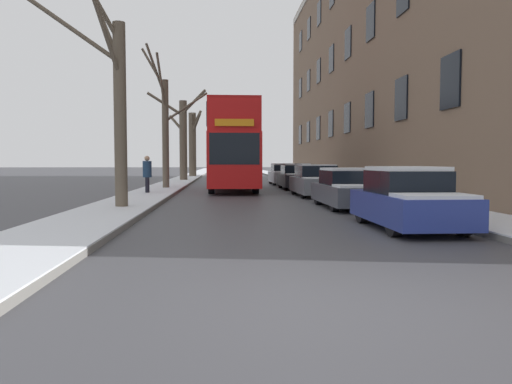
{
  "coord_description": "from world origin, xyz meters",
  "views": [
    {
      "loc": [
        -1.57,
        -5.12,
        1.53
      ],
      "look_at": [
        -0.04,
        17.38,
        0.2
      ],
      "focal_mm": 35.0,
      "sensor_mm": 36.0,
      "label": 1
    }
  ],
  "objects_px": {
    "parked_car_1": "(349,189)",
    "bare_tree_left_1": "(166,125)",
    "bare_tree_left_2": "(183,137)",
    "bare_tree_left_3": "(193,143)",
    "bare_tree_left_0": "(115,100)",
    "pedestrian_left_sidewalk": "(147,174)",
    "parked_car_4": "(283,175)",
    "parked_car_3": "(296,177)",
    "double_decker_bus": "(232,144)",
    "parked_car_0": "(408,200)",
    "parked_car_2": "(316,181)"
  },
  "relations": [
    {
      "from": "parked_car_1",
      "to": "bare_tree_left_1",
      "type": "bearing_deg",
      "value": 123.46
    },
    {
      "from": "bare_tree_left_3",
      "to": "parked_car_1",
      "type": "distance_m",
      "value": 35.49
    },
    {
      "from": "parked_car_0",
      "to": "parked_car_3",
      "type": "bearing_deg",
      "value": 90.0
    },
    {
      "from": "parked_car_0",
      "to": "parked_car_1",
      "type": "relative_size",
      "value": 0.89
    },
    {
      "from": "double_decker_bus",
      "to": "parked_car_0",
      "type": "relative_size",
      "value": 2.64
    },
    {
      "from": "bare_tree_left_0",
      "to": "parked_car_2",
      "type": "xyz_separation_m",
      "value": [
        7.59,
        6.75,
        -2.81
      ]
    },
    {
      "from": "parked_car_0",
      "to": "pedestrian_left_sidewalk",
      "type": "height_order",
      "value": "pedestrian_left_sidewalk"
    },
    {
      "from": "bare_tree_left_3",
      "to": "parked_car_1",
      "type": "bearing_deg",
      "value": -78.16
    },
    {
      "from": "parked_car_3",
      "to": "double_decker_bus",
      "type": "bearing_deg",
      "value": -162.92
    },
    {
      "from": "double_decker_bus",
      "to": "parked_car_2",
      "type": "xyz_separation_m",
      "value": [
        3.72,
        -5.09,
        -1.91
      ]
    },
    {
      "from": "parked_car_1",
      "to": "pedestrian_left_sidewalk",
      "type": "height_order",
      "value": "pedestrian_left_sidewalk"
    },
    {
      "from": "bare_tree_left_3",
      "to": "parked_car_3",
      "type": "xyz_separation_m",
      "value": [
        7.25,
        -22.44,
        -2.85
      ]
    },
    {
      "from": "parked_car_1",
      "to": "pedestrian_left_sidewalk",
      "type": "relative_size",
      "value": 2.41
    },
    {
      "from": "parked_car_0",
      "to": "parked_car_1",
      "type": "bearing_deg",
      "value": 90.0
    },
    {
      "from": "bare_tree_left_0",
      "to": "parked_car_4",
      "type": "xyz_separation_m",
      "value": [
        7.59,
        18.83,
        -2.8
      ]
    },
    {
      "from": "double_decker_bus",
      "to": "parked_car_2",
      "type": "distance_m",
      "value": 6.59
    },
    {
      "from": "bare_tree_left_1",
      "to": "parked_car_1",
      "type": "height_order",
      "value": "bare_tree_left_1"
    },
    {
      "from": "bare_tree_left_1",
      "to": "double_decker_bus",
      "type": "bearing_deg",
      "value": -1.95
    },
    {
      "from": "parked_car_1",
      "to": "parked_car_3",
      "type": "height_order",
      "value": "parked_car_3"
    },
    {
      "from": "bare_tree_left_3",
      "to": "parked_car_4",
      "type": "distance_m",
      "value": 18.34
    },
    {
      "from": "parked_car_4",
      "to": "bare_tree_left_3",
      "type": "bearing_deg",
      "value": 113.61
    },
    {
      "from": "bare_tree_left_3",
      "to": "parked_car_0",
      "type": "distance_m",
      "value": 40.79
    },
    {
      "from": "pedestrian_left_sidewalk",
      "to": "bare_tree_left_3",
      "type": "bearing_deg",
      "value": 171.93
    },
    {
      "from": "bare_tree_left_1",
      "to": "parked_car_1",
      "type": "distance_m",
      "value": 13.7
    },
    {
      "from": "parked_car_2",
      "to": "parked_car_3",
      "type": "xyz_separation_m",
      "value": [
        -0.0,
        6.23,
        0.01
      ]
    },
    {
      "from": "parked_car_4",
      "to": "pedestrian_left_sidewalk",
      "type": "distance_m",
      "value": 13.86
    },
    {
      "from": "bare_tree_left_0",
      "to": "pedestrian_left_sidewalk",
      "type": "xyz_separation_m",
      "value": [
        -0.12,
        7.32,
        -2.47
      ]
    },
    {
      "from": "bare_tree_left_0",
      "to": "parked_car_4",
      "type": "distance_m",
      "value": 20.49
    },
    {
      "from": "bare_tree_left_2",
      "to": "bare_tree_left_3",
      "type": "xyz_separation_m",
      "value": [
        0.17,
        11.02,
        -0.03
      ]
    },
    {
      "from": "bare_tree_left_2",
      "to": "double_decker_bus",
      "type": "bearing_deg",
      "value": -73.6
    },
    {
      "from": "bare_tree_left_3",
      "to": "pedestrian_left_sidewalk",
      "type": "distance_m",
      "value": 28.22
    },
    {
      "from": "parked_car_4",
      "to": "pedestrian_left_sidewalk",
      "type": "relative_size",
      "value": 2.41
    },
    {
      "from": "bare_tree_left_2",
      "to": "parked_car_3",
      "type": "height_order",
      "value": "bare_tree_left_2"
    },
    {
      "from": "double_decker_bus",
      "to": "parked_car_0",
      "type": "distance_m",
      "value": 16.98
    },
    {
      "from": "parked_car_3",
      "to": "pedestrian_left_sidewalk",
      "type": "bearing_deg",
      "value": -143.72
    },
    {
      "from": "bare_tree_left_2",
      "to": "parked_car_4",
      "type": "xyz_separation_m",
      "value": [
        7.42,
        -5.57,
        -2.88
      ]
    },
    {
      "from": "bare_tree_left_2",
      "to": "parked_car_3",
      "type": "distance_m",
      "value": 13.92
    },
    {
      "from": "double_decker_bus",
      "to": "pedestrian_left_sidewalk",
      "type": "bearing_deg",
      "value": -131.46
    },
    {
      "from": "bare_tree_left_3",
      "to": "parked_car_0",
      "type": "height_order",
      "value": "bare_tree_left_3"
    },
    {
      "from": "parked_car_3",
      "to": "bare_tree_left_0",
      "type": "bearing_deg",
      "value": -120.32
    },
    {
      "from": "bare_tree_left_2",
      "to": "parked_car_1",
      "type": "bearing_deg",
      "value": -72.54
    },
    {
      "from": "bare_tree_left_2",
      "to": "pedestrian_left_sidewalk",
      "type": "bearing_deg",
      "value": -90.99
    },
    {
      "from": "pedestrian_left_sidewalk",
      "to": "parked_car_2",
      "type": "bearing_deg",
      "value": 78.65
    },
    {
      "from": "bare_tree_left_0",
      "to": "bare_tree_left_3",
      "type": "relative_size",
      "value": 1.15
    },
    {
      "from": "bare_tree_left_2",
      "to": "bare_tree_left_3",
      "type": "height_order",
      "value": "bare_tree_left_2"
    },
    {
      "from": "bare_tree_left_0",
      "to": "parked_car_2",
      "type": "bearing_deg",
      "value": 41.64
    },
    {
      "from": "parked_car_0",
      "to": "parked_car_3",
      "type": "relative_size",
      "value": 0.95
    },
    {
      "from": "bare_tree_left_2",
      "to": "parked_car_3",
      "type": "bearing_deg",
      "value": -56.97
    },
    {
      "from": "bare_tree_left_0",
      "to": "pedestrian_left_sidewalk",
      "type": "bearing_deg",
      "value": 90.97
    },
    {
      "from": "bare_tree_left_2",
      "to": "bare_tree_left_1",
      "type": "bearing_deg",
      "value": -89.8
    }
  ]
}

